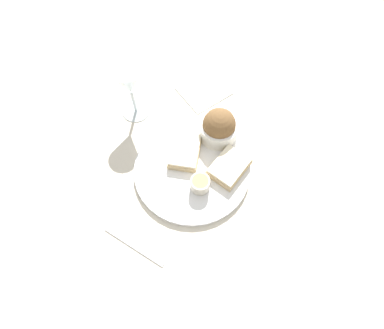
{
  "coord_description": "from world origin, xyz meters",
  "views": [
    {
      "loc": [
        -0.28,
        -0.18,
        0.7
      ],
      "look_at": [
        0.0,
        0.0,
        0.03
      ],
      "focal_mm": 28.0,
      "sensor_mm": 36.0,
      "label": 1
    }
  ],
  "objects_px": {
    "cheese_toast_far": "(229,167)",
    "cheese_toast_near": "(185,151)",
    "salad_bowl": "(219,127)",
    "fork": "(134,246)",
    "napkin": "(204,91)",
    "wine_glass": "(129,84)",
    "sauce_ramekin": "(200,184)"
  },
  "relations": [
    {
      "from": "cheese_toast_far",
      "to": "cheese_toast_near",
      "type": "bearing_deg",
      "value": 100.46
    },
    {
      "from": "salad_bowl",
      "to": "fork",
      "type": "xyz_separation_m",
      "value": [
        -0.36,
        0.01,
        -0.05
      ]
    },
    {
      "from": "napkin",
      "to": "salad_bowl",
      "type": "bearing_deg",
      "value": -135.93
    },
    {
      "from": "napkin",
      "to": "fork",
      "type": "height_order",
      "value": "same"
    },
    {
      "from": "cheese_toast_near",
      "to": "wine_glass",
      "type": "bearing_deg",
      "value": 76.0
    },
    {
      "from": "cheese_toast_far",
      "to": "fork",
      "type": "height_order",
      "value": "cheese_toast_far"
    },
    {
      "from": "salad_bowl",
      "to": "fork",
      "type": "distance_m",
      "value": 0.36
    },
    {
      "from": "salad_bowl",
      "to": "sauce_ramekin",
      "type": "distance_m",
      "value": 0.16
    },
    {
      "from": "salad_bowl",
      "to": "cheese_toast_far",
      "type": "height_order",
      "value": "salad_bowl"
    },
    {
      "from": "sauce_ramekin",
      "to": "cheese_toast_near",
      "type": "relative_size",
      "value": 0.39
    },
    {
      "from": "cheese_toast_far",
      "to": "napkin",
      "type": "xyz_separation_m",
      "value": [
        0.19,
        0.19,
        -0.02
      ]
    },
    {
      "from": "cheese_toast_near",
      "to": "wine_glass",
      "type": "distance_m",
      "value": 0.22
    },
    {
      "from": "sauce_ramekin",
      "to": "fork",
      "type": "relative_size",
      "value": 0.29
    },
    {
      "from": "salad_bowl",
      "to": "cheese_toast_near",
      "type": "xyz_separation_m",
      "value": [
        -0.1,
        0.04,
        -0.02
      ]
    },
    {
      "from": "cheese_toast_far",
      "to": "fork",
      "type": "distance_m",
      "value": 0.3
    },
    {
      "from": "wine_glass",
      "to": "napkin",
      "type": "height_order",
      "value": "wine_glass"
    },
    {
      "from": "salad_bowl",
      "to": "sauce_ramekin",
      "type": "xyz_separation_m",
      "value": [
        -0.15,
        -0.04,
        -0.02
      ]
    },
    {
      "from": "salad_bowl",
      "to": "napkin",
      "type": "relative_size",
      "value": 0.61
    },
    {
      "from": "wine_glass",
      "to": "sauce_ramekin",
      "type": "bearing_deg",
      "value": -111.06
    },
    {
      "from": "cheese_toast_near",
      "to": "cheese_toast_far",
      "type": "relative_size",
      "value": 1.15
    },
    {
      "from": "salad_bowl",
      "to": "wine_glass",
      "type": "distance_m",
      "value": 0.25
    },
    {
      "from": "sauce_ramekin",
      "to": "napkin",
      "type": "xyz_separation_m",
      "value": [
        0.27,
        0.15,
        -0.03
      ]
    },
    {
      "from": "wine_glass",
      "to": "fork",
      "type": "bearing_deg",
      "value": -143.85
    },
    {
      "from": "cheese_toast_far",
      "to": "wine_glass",
      "type": "relative_size",
      "value": 0.66
    },
    {
      "from": "sauce_ramekin",
      "to": "cheese_toast_near",
      "type": "distance_m",
      "value": 0.1
    },
    {
      "from": "cheese_toast_near",
      "to": "fork",
      "type": "xyz_separation_m",
      "value": [
        -0.26,
        -0.03,
        -0.02
      ]
    },
    {
      "from": "cheese_toast_far",
      "to": "salad_bowl",
      "type": "bearing_deg",
      "value": 45.15
    },
    {
      "from": "salad_bowl",
      "to": "cheese_toast_far",
      "type": "xyz_separation_m",
      "value": [
        -0.07,
        -0.07,
        -0.02
      ]
    },
    {
      "from": "salad_bowl",
      "to": "fork",
      "type": "bearing_deg",
      "value": 177.61
    },
    {
      "from": "cheese_toast_far",
      "to": "napkin",
      "type": "relative_size",
      "value": 0.65
    },
    {
      "from": "fork",
      "to": "wine_glass",
      "type": "bearing_deg",
      "value": 36.15
    },
    {
      "from": "sauce_ramekin",
      "to": "cheese_toast_near",
      "type": "bearing_deg",
      "value": 54.38
    }
  ]
}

